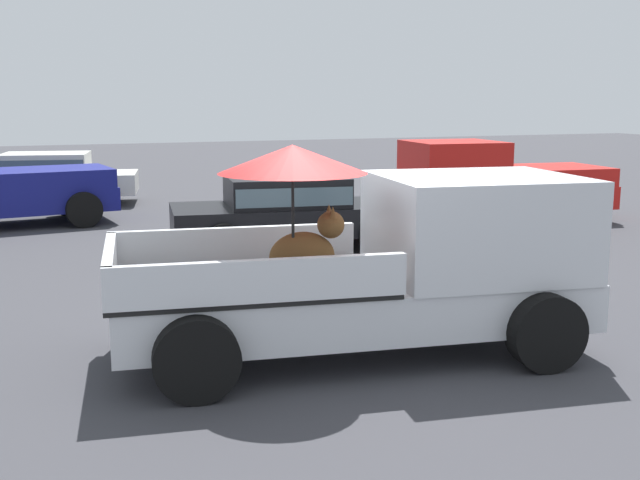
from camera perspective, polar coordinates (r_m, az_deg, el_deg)
The scene contains 5 objects.
ground_plane at distance 8.57m, azimuth 2.39°, elevation -8.24°, with size 80.00×80.00×0.00m, color #38383D.
pickup_truck_main at distance 8.41m, azimuth 5.35°, elevation -1.63°, with size 5.27×2.83×2.28m.
pickup_truck_red at distance 17.64m, azimuth 12.58°, elevation 4.11°, with size 4.96×2.56×1.80m.
parked_sedan_near at distance 21.18m, azimuth -19.20°, elevation 4.44°, with size 4.57×2.62×1.33m.
parked_sedan_far at distance 14.18m, azimuth -2.26°, elevation 2.32°, with size 4.51×2.44×1.33m.
Camera 1 is at (-3.32, -7.41, 2.74)m, focal length 43.79 mm.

